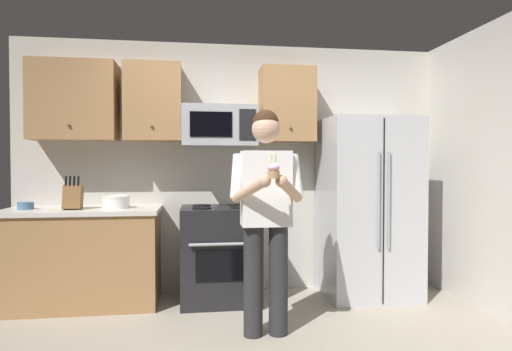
{
  "coord_description": "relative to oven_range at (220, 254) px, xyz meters",
  "views": [
    {
      "loc": [
        -0.38,
        -2.83,
        1.33
      ],
      "look_at": [
        0.08,
        0.45,
        1.25
      ],
      "focal_mm": 30.07,
      "sensor_mm": 36.0,
      "label": 1
    }
  ],
  "objects": [
    {
      "name": "wall_back",
      "position": [
        0.15,
        0.39,
        0.84
      ],
      "size": [
        4.4,
        0.1,
        2.6
      ],
      "primitive_type": "cube",
      "color": "beige",
      "rests_on": "ground"
    },
    {
      "name": "bowl_small_colored",
      "position": [
        -1.8,
        0.04,
        0.49
      ],
      "size": [
        0.15,
        0.15,
        0.07
      ],
      "color": "#4C7299",
      "rests_on": "counter_left"
    },
    {
      "name": "bowl_large_white",
      "position": [
        -0.99,
        0.03,
        0.52
      ],
      "size": [
        0.26,
        0.26,
        0.12
      ],
      "color": "white",
      "rests_on": "counter_left"
    },
    {
      "name": "cupcake",
      "position": [
        0.3,
        -1.25,
        0.83
      ],
      "size": [
        0.09,
        0.09,
        0.17
      ],
      "color": "#A87F56"
    },
    {
      "name": "counter_left",
      "position": [
        -1.3,
        0.02,
        0.0
      ],
      "size": [
        1.44,
        0.66,
        0.92
      ],
      "color": "#9E7247",
      "rests_on": "ground"
    },
    {
      "name": "refrigerator",
      "position": [
        1.5,
        -0.04,
        0.44
      ],
      "size": [
        0.9,
        0.75,
        1.8
      ],
      "color": "#B7BABF",
      "rests_on": "ground"
    },
    {
      "name": "person",
      "position": [
        0.3,
        -0.92,
        0.53
      ],
      "size": [
        0.6,
        0.48,
        1.76
      ],
      "color": "#262628",
      "rests_on": "ground"
    },
    {
      "name": "microwave",
      "position": [
        0.0,
        0.12,
        1.26
      ],
      "size": [
        0.74,
        0.41,
        0.4
      ],
      "color": "#9EA0A5"
    },
    {
      "name": "cabinet_row_upper",
      "position": [
        -0.57,
        0.17,
        1.49
      ],
      "size": [
        2.78,
        0.36,
        0.76
      ],
      "color": "#9E7247"
    },
    {
      "name": "oven_range",
      "position": [
        0.0,
        0.0,
        0.0
      ],
      "size": [
        0.76,
        0.7,
        0.93
      ],
      "color": "black",
      "rests_on": "ground"
    },
    {
      "name": "knife_block",
      "position": [
        -1.37,
        -0.03,
        0.57
      ],
      "size": [
        0.16,
        0.15,
        0.32
      ],
      "color": "brown",
      "rests_on": "counter_left"
    }
  ]
}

